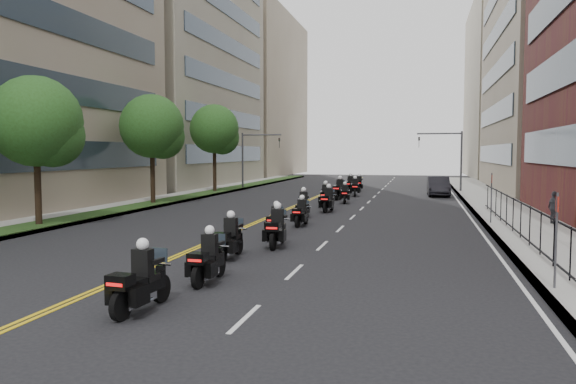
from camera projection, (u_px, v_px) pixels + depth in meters
name	position (u px, v px, depth m)	size (l,w,h in m)	color
ground	(115.00, 309.00, 13.19)	(160.00, 160.00, 0.00)	black
sidewalk_right	(504.00, 211.00, 34.67)	(4.00, 90.00, 0.15)	gray
sidewalk_left	(149.00, 203.00, 40.22)	(4.00, 90.00, 0.15)	gray
grass_strip	(160.00, 202.00, 40.03)	(2.00, 90.00, 0.04)	#173A15
building_right_far	(524.00, 89.00, 82.98)	(15.00, 28.00, 26.00)	gray
building_left_mid	(162.00, 35.00, 63.64)	(16.11, 28.00, 34.00)	gray
building_left_far	(243.00, 96.00, 93.04)	(16.00, 28.00, 26.00)	gray
iron_fence	(525.00, 223.00, 22.23)	(0.05, 28.00, 1.50)	black
street_trees	(112.00, 128.00, 33.43)	(4.40, 38.40, 7.98)	#2F2115
traffic_signal_right	(451.00, 152.00, 51.48)	(4.09, 0.20, 5.60)	#3F3F44
traffic_signal_left	(252.00, 152.00, 55.89)	(4.09, 0.20, 5.60)	#3F3F44
motorcycle_0	(140.00, 283.00, 12.92)	(0.64, 2.32, 1.71)	black
motorcycle_1	(208.00, 261.00, 15.79)	(0.51, 2.21, 1.63)	black
motorcycle_2	(230.00, 240.00, 19.42)	(0.53, 2.26, 1.67)	black
motorcycle_3	(277.00, 229.00, 21.78)	(0.58, 2.38, 1.75)	black
motorcycle_4	(276.00, 222.00, 24.95)	(0.47, 2.06, 1.52)	black
motorcycle_5	(301.00, 214.00, 28.00)	(0.53, 2.12, 1.56)	black
motorcycle_6	(303.00, 205.00, 31.86)	(0.68, 2.30, 1.70)	black
motorcycle_7	(328.00, 201.00, 34.61)	(0.62, 2.36, 1.74)	black
motorcycle_8	(325.00, 197.00, 37.78)	(0.65, 2.40, 1.77)	black
motorcycle_9	(345.00, 195.00, 40.54)	(0.58, 2.11, 1.56)	black
motorcycle_10	(339.00, 190.00, 43.62)	(0.73, 2.52, 1.86)	black
motorcycle_11	(355.00, 188.00, 47.01)	(0.65, 2.31, 1.71)	black
motorcycle_12	(350.00, 185.00, 50.10)	(0.71, 2.47, 1.82)	black
motorcycle_13	(359.00, 184.00, 53.01)	(0.53, 2.25, 1.66)	black
parked_sedan	(438.00, 186.00, 47.25)	(1.74, 4.99, 1.64)	black
pedestrian_c	(554.00, 208.00, 27.70)	(0.95, 0.39, 1.62)	#46474E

